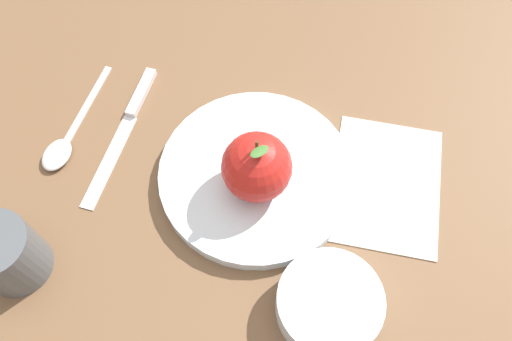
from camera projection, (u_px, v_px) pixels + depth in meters
The scene contains 8 objects.
ground_plane at pixel (228, 162), 0.65m from camera, with size 2.40×2.40×0.00m, color brown.
dinner_plate at pixel (256, 174), 0.63m from camera, with size 0.24×0.24×0.02m.
apple at pixel (257, 167), 0.58m from camera, with size 0.08×0.08×0.10m.
side_bowl at pixel (329, 303), 0.54m from camera, with size 0.11×0.11×0.04m.
cup at pixel (5, 253), 0.54m from camera, with size 0.07×0.07×0.08m.
knife at pixel (127, 122), 0.67m from camera, with size 0.19×0.13×0.01m.
spoon at pixel (64, 142), 0.66m from camera, with size 0.16×0.11×0.01m.
linen_napkin at pixel (386, 183), 0.63m from camera, with size 0.13×0.18×0.00m, color silver.
Camera 1 is at (0.32, -0.05, 0.57)m, focal length 35.70 mm.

